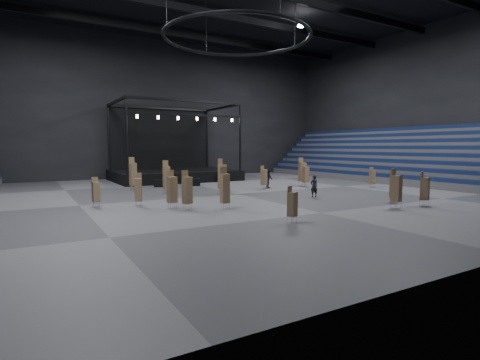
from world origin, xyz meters
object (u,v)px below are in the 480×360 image
chair_stack_0 (166,177)px  chair_stack_15 (225,188)px  chair_stack_4 (264,177)px  chair_stack_3 (96,192)px  chair_stack_12 (138,189)px  chair_stack_2 (222,176)px  chair_stack_7 (394,186)px  chair_stack_8 (425,188)px  chair_stack_14 (187,190)px  chair_stack_5 (302,171)px  chair_stack_13 (172,189)px  stage (172,168)px  chair_stack_6 (133,174)px  chair_stack_1 (306,174)px  chair_stack_9 (372,177)px  crew_member (268,178)px  chair_stack_11 (396,188)px  man_center (314,186)px  flight_case_right (224,179)px  chair_stack_10 (292,204)px  flight_case_left (160,183)px

chair_stack_0 → chair_stack_15: bearing=-86.7°
chair_stack_4 → chair_stack_15: size_ratio=0.81×
chair_stack_3 → chair_stack_12: (2.54, -1.04, 0.11)m
chair_stack_2 → chair_stack_7: size_ratio=1.29×
chair_stack_8 → chair_stack_14: size_ratio=0.93×
chair_stack_5 → chair_stack_15: (-13.69, -8.98, -0.09)m
chair_stack_7 → chair_stack_13: (-14.81, 5.27, 0.12)m
chair_stack_13 → stage: bearing=60.7°
stage → chair_stack_12: size_ratio=6.13×
chair_stack_7 → chair_stack_0: bearing=126.7°
chair_stack_8 → chair_stack_6: bearing=107.7°
chair_stack_14 → chair_stack_15: 2.41m
chair_stack_7 → chair_stack_4: bearing=98.3°
chair_stack_1 → chair_stack_3: (-20.38, -2.96, -0.22)m
chair_stack_9 → crew_member: (-8.97, 4.98, -0.14)m
chair_stack_8 → chair_stack_4: bearing=84.6°
chair_stack_2 → chair_stack_14: chair_stack_2 is taller
chair_stack_11 → chair_stack_4: bearing=82.5°
stage → chair_stack_2: stage is taller
chair_stack_6 → chair_stack_14: chair_stack_6 is taller
chair_stack_11 → chair_stack_0: bearing=112.5°
chair_stack_0 → chair_stack_5: (14.33, -0.54, 0.04)m
chair_stack_13 → man_center: 11.83m
chair_stack_2 → chair_stack_14: (-5.54, -5.87, -0.23)m
chair_stack_14 → chair_stack_7: bearing=-33.8°
chair_stack_0 → chair_stack_12: size_ratio=1.26×
chair_stack_5 → flight_case_right: bearing=134.5°
chair_stack_6 → crew_member: (12.10, -4.26, -0.63)m
chair_stack_3 → chair_stack_10: 13.34m
flight_case_left → chair_stack_5: 14.54m
chair_stack_0 → chair_stack_13: chair_stack_0 is taller
flight_case_right → chair_stack_4: 8.04m
crew_member → chair_stack_4: bearing=132.8°
flight_case_left → flight_case_right: (7.91, 1.33, 0.05)m
chair_stack_5 → chair_stack_11: 14.77m
chair_stack_2 → chair_stack_9: size_ratio=1.50×
chair_stack_1 → chair_stack_10: bearing=-126.0°
chair_stack_4 → chair_stack_11: bearing=-102.5°
chair_stack_12 → chair_stack_13: size_ratio=0.90×
chair_stack_6 → chair_stack_12: size_ratio=1.35×
flight_case_left → chair_stack_11: bearing=-65.3°
chair_stack_5 → chair_stack_10: bearing=-121.7°
chair_stack_7 → chair_stack_11: 2.63m
stage → chair_stack_12: bearing=-115.8°
chair_stack_9 → chair_stack_12: size_ratio=0.89×
chair_stack_3 → chair_stack_5: bearing=4.5°
stage → chair_stack_2: (-1.20, -15.79, 0.09)m
chair_stack_0 → chair_stack_14: 8.70m
chair_stack_7 → chair_stack_15: bearing=156.3°
chair_stack_6 → chair_stack_7: size_ratio=1.31×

